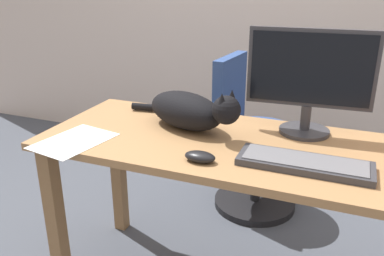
% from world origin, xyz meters
% --- Properties ---
extents(desk, '(1.55, 0.62, 0.72)m').
position_xyz_m(desk, '(0.00, 0.00, 0.61)').
color(desk, '#9E7247').
rests_on(desk, ground_plane).
extents(office_chair, '(0.48, 0.48, 0.90)m').
position_xyz_m(office_chair, '(-0.14, 0.75, 0.38)').
color(office_chair, black).
rests_on(office_chair, ground_plane).
extents(monitor, '(0.48, 0.20, 0.41)m').
position_xyz_m(monitor, '(0.21, 0.20, 0.95)').
color(monitor, '#333338').
rests_on(monitor, desk).
extents(keyboard, '(0.44, 0.15, 0.03)m').
position_xyz_m(keyboard, '(0.25, -0.12, 0.74)').
color(keyboard, '#333338').
rests_on(keyboard, desk).
extents(cat, '(0.57, 0.31, 0.20)m').
position_xyz_m(cat, '(-0.24, 0.07, 0.80)').
color(cat, black).
rests_on(cat, desk).
extents(computer_mouse, '(0.11, 0.06, 0.04)m').
position_xyz_m(computer_mouse, '(-0.08, -0.21, 0.74)').
color(computer_mouse, black).
rests_on(computer_mouse, desk).
extents(paper_sheet, '(0.26, 0.33, 0.00)m').
position_xyz_m(paper_sheet, '(-0.60, -0.22, 0.72)').
color(paper_sheet, white).
rests_on(paper_sheet, desk).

